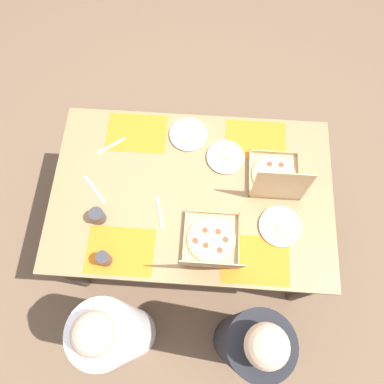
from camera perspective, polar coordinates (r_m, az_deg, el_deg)
The scene contains 18 objects.
ground_plane at distance 2.77m, azimuth -0.00°, elevation -5.74°, with size 6.00×6.00×0.00m, color brown.
dining_table at distance 2.14m, azimuth -0.00°, elevation -0.99°, with size 1.59×1.02×0.77m.
placemat_near_left at distance 2.22m, azimuth 10.02°, elevation 8.13°, with size 0.36×0.26×0.00m, color orange.
placemat_near_right at distance 2.23m, azimuth -8.72°, elevation 9.23°, with size 0.36×0.26×0.00m, color orange.
placemat_far_left at distance 1.96m, azimuth 9.96°, elevation -10.49°, with size 0.36×0.26×0.00m, color orange.
placemat_far_right at distance 1.98m, azimuth -11.25°, elevation -9.09°, with size 0.36×0.26×0.00m, color orange.
pizza_box_center at distance 2.07m, azimuth 13.00°, elevation 2.27°, with size 0.29×0.29×0.32m.
pizza_box_corner_right at distance 1.90m, azimuth 3.07°, elevation -8.27°, with size 0.30×0.34×0.33m.
plate_middle at distance 2.19m, azimuth -0.56°, elevation 9.00°, with size 0.23×0.23×0.03m.
plate_near_left at distance 2.13m, azimuth 5.34°, elevation 5.54°, with size 0.22×0.22×0.03m.
plate_near_right at distance 2.02m, azimuth 13.78°, elevation -5.34°, with size 0.23×0.23×0.03m.
cup_red at distance 2.01m, azimuth -14.66°, elevation -3.66°, with size 0.08×0.08×0.09m, color #333338.
cup_clear_right at distance 1.93m, azimuth -13.68°, elevation -10.19°, with size 0.07×0.07×0.11m, color #333338.
fork_by_far_left at distance 2.21m, azimuth -12.63°, elevation 7.14°, with size 0.19×0.02×0.01m, color #B7B7BC.
knife_by_near_right at distance 2.12m, azimuth -15.15°, elevation 0.41°, with size 0.21×0.02×0.01m, color #B7B7BC.
fork_by_near_left at distance 2.01m, azimuth -5.13°, elevation -3.20°, with size 0.19×0.02×0.01m, color #B7B7BC.
diner_left_seat at distance 2.17m, azimuth 8.78°, elevation -22.41°, with size 0.32×0.32×1.16m.
diner_right_seat at distance 2.19m, azimuth -11.54°, elevation -20.99°, with size 0.32×0.32×1.16m.
Camera 1 is at (-0.05, 0.73, 2.67)m, focal length 33.79 mm.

